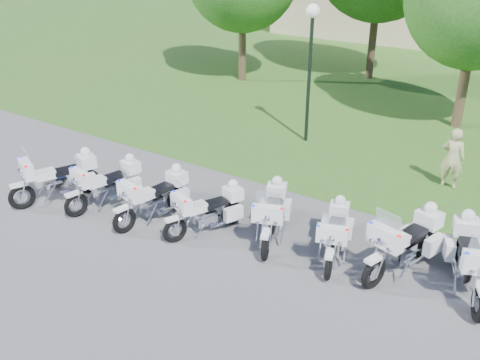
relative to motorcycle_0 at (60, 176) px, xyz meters
The scene contains 13 objects.
ground 4.91m from the motorcycle_0, 10.00° to the left, with size 100.00×100.00×0.00m, color #545459.
grass_lawn 28.26m from the motorcycle_0, 80.25° to the left, with size 100.00×48.00×0.01m, color #35611E.
motorcycle_0 is the anchor object (origin of this frame).
motorcycle_1 1.40m from the motorcycle_0, 21.17° to the left, with size 1.09×2.28×1.55m.
motorcycle_2 2.92m from the motorcycle_0, 12.63° to the left, with size 1.01×2.33×1.57m.
motorcycle_3 4.44m from the motorcycle_0, 11.18° to the left, with size 1.28×2.07×1.48m.
motorcycle_4 5.95m from the motorcycle_0, 14.41° to the left, with size 1.30×2.20×1.56m.
motorcycle_5 7.51m from the motorcycle_0, 11.96° to the left, with size 1.12×2.11×1.46m.
motorcycle_6 9.02m from the motorcycle_0, 12.23° to the left, with size 1.28×2.44×1.69m.
motorcycle_7 10.31m from the motorcycle_0, 11.31° to the left, with size 1.43×2.37×1.69m.
lamp_post 8.84m from the motorcycle_0, 65.51° to the left, with size 0.44×0.44×4.58m.
building_west 28.90m from the motorcycle_0, 92.41° to the left, with size 14.56×8.32×4.10m.
bystander_a 10.85m from the motorcycle_0, 37.82° to the left, with size 0.64×0.42×1.76m, color tan.
Camera 1 is at (6.47, -8.97, 6.76)m, focal length 40.00 mm.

